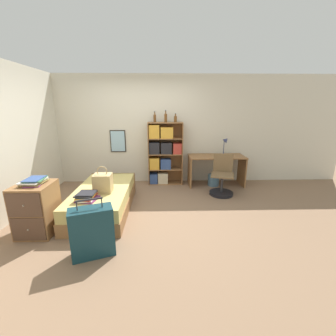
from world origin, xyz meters
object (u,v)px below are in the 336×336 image
Objects in this scene: handbag at (103,183)px; suitcase at (92,232)px; bed at (104,199)px; desk_lamp at (226,143)px; magazine_pile_on_dresser at (34,181)px; bottle_green at (155,118)px; waste_bin at (213,180)px; dresser at (37,209)px; bookcase at (163,153)px; desk at (216,164)px; desk_chair at (222,182)px; book_stack_on_bed at (87,196)px; bottle_clear at (175,119)px; bottle_brown at (166,118)px.

handbag is 0.59× the size of suitcase.
desk_lamp is at bearing 27.88° from bed.
bottle_green is (1.70, 2.24, 0.79)m from magazine_pile_on_dresser.
waste_bin is at bearing 28.52° from bed.
bookcase reaches higher than dresser.
desk is at bearing 44.59° from waste_bin.
bed is 4.20× the size of desk_lamp.
bottle_green is at bearing 63.36° from handbag.
bed is 0.44m from handbag.
dresser is 0.43m from magazine_pile_on_dresser.
desk_lamp is (3.39, 2.14, 0.64)m from dresser.
desk_lamp is 1.02m from desk_chair.
bookcase is 1.14× the size of desk.
bed is 1.91m from bookcase.
book_stack_on_bed reaches higher than bed.
bottle_green reaches higher than dresser.
magazine_pile_on_dresser is at bearing 148.39° from suitcase.
book_stack_on_bed is 0.85m from suitcase.
handbag is 1.01× the size of desk_lamp.
desk_lamp reaches higher than bed.
suitcase is 3.00m from desk_chair.
magazine_pile_on_dresser is at bearing -130.46° from bookcase.
waste_bin is (3.13, 2.03, -0.25)m from dresser.
dresser is at bearing -127.19° from bottle_green.
handbag reaches higher than waste_bin.
waste_bin is at bearing -9.45° from bottle_green.
book_stack_on_bed is at bearing -101.30° from bed.
bed is 2.50m from desk_chair.
desk_chair is at bearing -37.73° from bottle_clear.
suitcase is 3.69m from desk_lamp.
bottle_brown is (0.08, 0.01, 0.85)m from bookcase.
dresser is 0.89× the size of desk_chair.
book_stack_on_bed is at bearing -143.06° from desk.
suitcase is 2.97m from bookcase.
bed is 2.66m from waste_bin.
bookcase is at bearing 53.11° from bed.
magazine_pile_on_dresser is 1.58× the size of bottle_green.
bed is 1.26× the size of bookcase.
book_stack_on_bed is at bearing -116.67° from bottle_green.
magazine_pile_on_dresser is 3.52m from desk_chair.
bottle_brown is at bearing -178.80° from bottle_clear.
dresser is at bearing -163.28° from book_stack_on_bed.
desk_lamp is (0.21, 0.05, 0.51)m from desk.
bed is at bearing 98.26° from suitcase.
dresser is at bearing -146.77° from desk.
dresser is at bearing -124.59° from magazine_pile_on_dresser.
dresser reaches higher than bed.
bed is 3.05m from desk_lamp.
bed is at bearing -128.66° from bottle_brown.
book_stack_on_bed is at bearing -116.82° from handbag.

